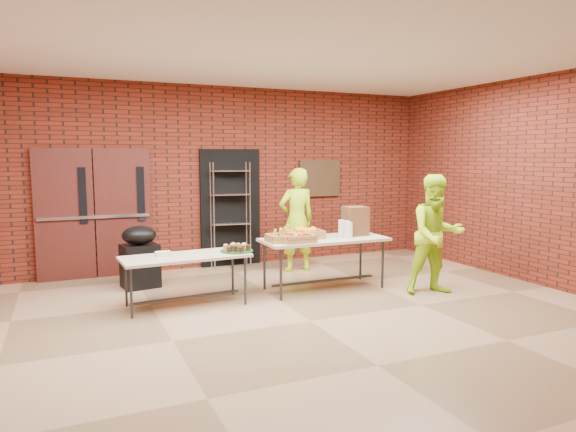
# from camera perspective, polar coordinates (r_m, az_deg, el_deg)

# --- Properties ---
(room) EXTENTS (8.08, 7.08, 3.28)m
(room) POSITION_cam_1_polar(r_m,az_deg,el_deg) (6.00, 2.57, 3.08)
(room) COLOR brown
(room) RESTS_ON ground
(double_doors) EXTENTS (1.78, 0.12, 2.10)m
(double_doors) POSITION_cam_1_polar(r_m,az_deg,el_deg) (8.86, -20.67, 0.28)
(double_doors) COLOR #481415
(double_doors) RESTS_ON room
(dark_doorway) EXTENTS (1.10, 0.06, 2.10)m
(dark_doorway) POSITION_cam_1_polar(r_m,az_deg,el_deg) (9.29, -6.41, 0.92)
(dark_doorway) COLOR black
(dark_doorway) RESTS_ON room
(bronze_plaque) EXTENTS (0.85, 0.04, 0.70)m
(bronze_plaque) POSITION_cam_1_polar(r_m,az_deg,el_deg) (9.93, 3.55, 4.21)
(bronze_plaque) COLOR #3E2B19
(bronze_plaque) RESTS_ON room
(wire_rack) EXTENTS (0.71, 0.33, 1.87)m
(wire_rack) POSITION_cam_1_polar(r_m,az_deg,el_deg) (9.16, -6.40, 0.12)
(wire_rack) COLOR #AAAAB1
(wire_rack) RESTS_ON room
(table_left) EXTENTS (1.69, 0.79, 0.68)m
(table_left) POSITION_cam_1_polar(r_m,az_deg,el_deg) (6.91, -11.32, -4.77)
(table_left) COLOR #B7AA8B
(table_left) RESTS_ON room
(table_right) EXTENTS (1.88, 0.81, 0.77)m
(table_right) POSITION_cam_1_polar(r_m,az_deg,el_deg) (7.63, 4.03, -2.94)
(table_right) COLOR #B7AA8B
(table_right) RESTS_ON room
(basket_bananas) EXTENTS (0.44, 0.34, 0.14)m
(basket_bananas) POSITION_cam_1_polar(r_m,az_deg,el_deg) (7.29, -0.58, -2.39)
(basket_bananas) COLOR #B08247
(basket_bananas) RESTS_ON table_right
(basket_oranges) EXTENTS (0.49, 0.38, 0.15)m
(basket_oranges) POSITION_cam_1_polar(r_m,az_deg,el_deg) (7.58, 1.93, -1.99)
(basket_oranges) COLOR #B08247
(basket_oranges) RESTS_ON table_right
(basket_apples) EXTENTS (0.45, 0.35, 0.14)m
(basket_apples) POSITION_cam_1_polar(r_m,az_deg,el_deg) (7.23, 1.08, -2.46)
(basket_apples) COLOR #B08247
(basket_apples) RESTS_ON table_right
(muffin_tray) EXTENTS (0.45, 0.45, 0.11)m
(muffin_tray) POSITION_cam_1_polar(r_m,az_deg,el_deg) (7.05, -5.71, -3.55)
(muffin_tray) COLOR #12461B
(muffin_tray) RESTS_ON table_left
(napkin_box) EXTENTS (0.19, 0.13, 0.06)m
(napkin_box) POSITION_cam_1_polar(r_m,az_deg,el_deg) (6.89, -13.71, -4.11)
(napkin_box) COLOR silver
(napkin_box) RESTS_ON table_left
(coffee_dispenser) EXTENTS (0.33, 0.30, 0.44)m
(coffee_dispenser) POSITION_cam_1_polar(r_m,az_deg,el_deg) (7.92, 7.47, -0.54)
(coffee_dispenser) COLOR brown
(coffee_dispenser) RESTS_ON table_right
(cup_stack_front) EXTENTS (0.08, 0.08, 0.25)m
(cup_stack_front) POSITION_cam_1_polar(r_m,az_deg,el_deg) (7.69, 6.56, -1.46)
(cup_stack_front) COLOR silver
(cup_stack_front) RESTS_ON table_right
(cup_stack_mid) EXTENTS (0.08, 0.08, 0.24)m
(cup_stack_mid) POSITION_cam_1_polar(r_m,az_deg,el_deg) (7.63, 6.88, -1.58)
(cup_stack_mid) COLOR silver
(cup_stack_mid) RESTS_ON table_right
(cup_stack_back) EXTENTS (0.09, 0.09, 0.26)m
(cup_stack_back) POSITION_cam_1_polar(r_m,az_deg,el_deg) (7.69, 5.95, -1.41)
(cup_stack_back) COLOR silver
(cup_stack_back) RESTS_ON table_right
(covered_grill) EXTENTS (0.58, 0.51, 0.94)m
(covered_grill) POSITION_cam_1_polar(r_m,az_deg,el_deg) (8.06, -16.14, -4.36)
(covered_grill) COLOR black
(covered_grill) RESTS_ON room
(volunteer_woman) EXTENTS (0.65, 0.43, 1.78)m
(volunteer_woman) POSITION_cam_1_polar(r_m,az_deg,el_deg) (8.78, 0.97, -0.43)
(volunteer_woman) COLOR #B1E619
(volunteer_woman) RESTS_ON room
(volunteer_man) EXTENTS (0.96, 0.83, 1.72)m
(volunteer_man) POSITION_cam_1_polar(r_m,az_deg,el_deg) (7.64, 16.15, -2.00)
(volunteer_man) COLOR #B1E619
(volunteer_man) RESTS_ON room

